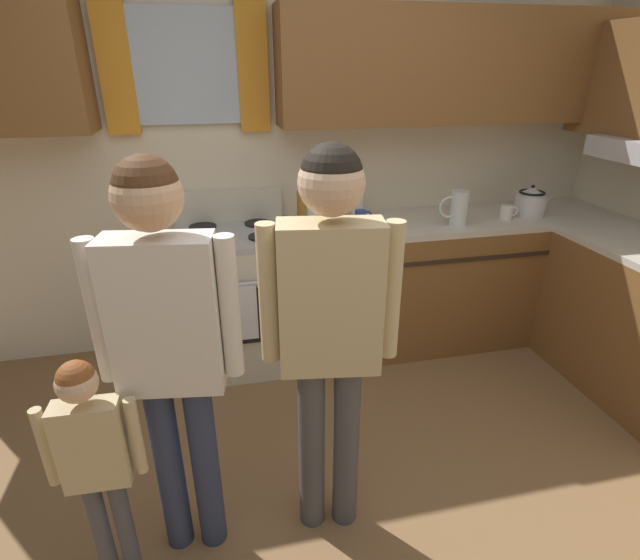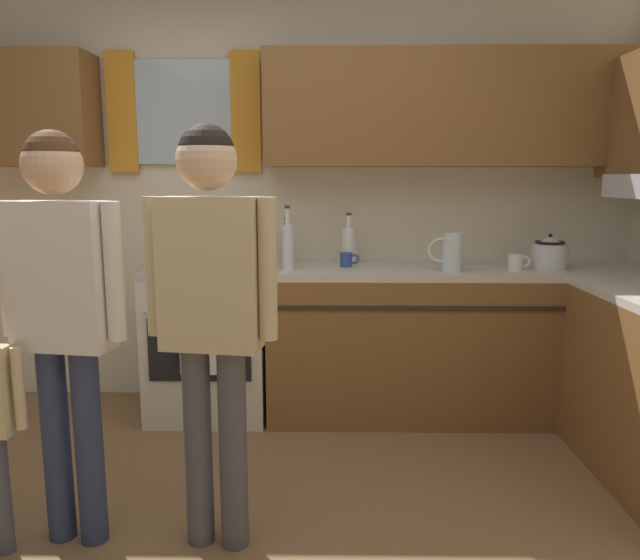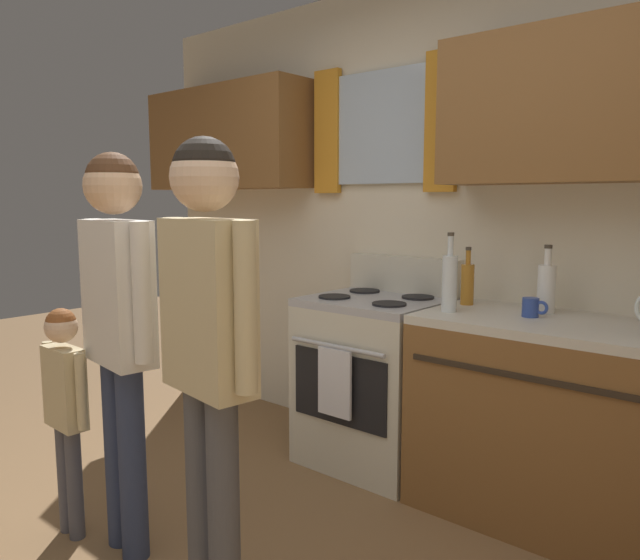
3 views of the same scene
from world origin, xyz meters
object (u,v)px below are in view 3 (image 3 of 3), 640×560
Objects in this scene: small_child at (65,395)px; bottle_tall_clear at (450,281)px; adult_holding_child at (118,307)px; mug_cobalt_blue at (532,307)px; stove_oven at (376,377)px; adult_in_plaid at (208,324)px; bottle_oil_amber at (467,283)px; bottle_milk_white at (546,287)px.

bottle_tall_clear is at bearing 51.79° from small_child.
mug_cobalt_blue is at bearing 50.84° from adult_holding_child.
adult_in_plaid is (0.28, -1.37, 0.55)m from stove_oven.
bottle_oil_amber is 0.29× the size of small_child.
adult_holding_child is at bearing -126.82° from bottle_milk_white.
stove_oven is 1.01m from bottle_milk_white.
bottle_milk_white is 0.44m from bottle_tall_clear.
stove_oven reaches higher than small_child.
adult_holding_child reaches higher than stove_oven.
mug_cobalt_blue is 0.07× the size of adult_holding_child.
adult_in_plaid is 1.65× the size of small_child.
adult_holding_child is at bearing 177.97° from adult_in_plaid.
bottle_milk_white reaches higher than small_child.
mug_cobalt_blue is 0.07× the size of adult_in_plaid.
adult_holding_child is at bearing 17.46° from small_child.
adult_in_plaid reaches higher than bottle_milk_white.
bottle_oil_amber is (0.46, 0.12, 0.54)m from stove_oven.
small_child is (-1.04, -1.33, -0.43)m from bottle_tall_clear.
bottle_tall_clear reaches higher than stove_oven.
stove_oven is 1.48m from adult_holding_child.
stove_oven is at bearing -165.43° from bottle_oil_amber.
bottle_tall_clear is 3.20× the size of mug_cobalt_blue.
mug_cobalt_blue is (0.82, 0.01, 0.48)m from stove_oven.
small_child is at bearing -111.44° from stove_oven.
bottle_oil_amber is 0.18× the size of adult_holding_child.
bottle_tall_clear is at bearing 58.45° from adult_holding_child.
bottle_milk_white is 0.19× the size of adult_in_plaid.
bottle_oil_amber is 1.90m from small_child.
adult_holding_child is (-0.28, -1.35, 0.53)m from stove_oven.
bottle_milk_white is at bearing 53.18° from adult_holding_child.
adult_holding_child is (-1.12, -1.49, -0.02)m from bottle_milk_white.
small_child is (-1.39, -1.44, -0.33)m from mug_cobalt_blue.
bottle_tall_clear is 0.37m from mug_cobalt_blue.
stove_oven is 1.13× the size of small_child.
bottle_milk_white is 2.15m from small_child.
small_child is at bearing -128.21° from bottle_tall_clear.
bottle_milk_white reaches higher than mug_cobalt_blue.
adult_in_plaid is (-0.18, -1.49, 0.01)m from bottle_oil_amber.
adult_in_plaid reaches higher than bottle_tall_clear.
bottle_tall_clear is at bearing -161.25° from mug_cobalt_blue.
adult_in_plaid reaches higher than small_child.
adult_in_plaid is at bearing 4.71° from small_child.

